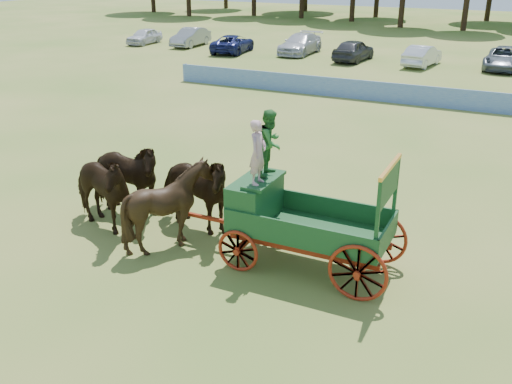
% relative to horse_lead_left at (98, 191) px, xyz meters
% --- Properties ---
extents(ground, '(160.00, 160.00, 0.00)m').
position_rel_horse_lead_left_xyz_m(ground, '(4.69, 0.78, -1.17)').
color(ground, olive).
rests_on(ground, ground).
extents(horse_lead_left, '(3.00, 1.92, 2.34)m').
position_rel_horse_lead_left_xyz_m(horse_lead_left, '(0.00, 0.00, 0.00)').
color(horse_lead_left, black).
rests_on(horse_lead_left, ground).
extents(horse_lead_right, '(2.79, 1.32, 2.34)m').
position_rel_horse_lead_left_xyz_m(horse_lead_right, '(0.00, 1.10, 0.00)').
color(horse_lead_right, black).
rests_on(horse_lead_right, ground).
extents(horse_wheel_left, '(2.54, 2.37, 2.34)m').
position_rel_horse_lead_left_xyz_m(horse_wheel_left, '(2.40, 0.00, 0.00)').
color(horse_wheel_left, black).
rests_on(horse_wheel_left, ground).
extents(horse_wheel_right, '(2.94, 1.72, 2.34)m').
position_rel_horse_lead_left_xyz_m(horse_wheel_right, '(2.40, 1.10, 0.00)').
color(horse_wheel_right, black).
rests_on(horse_wheel_right, ground).
extents(farm_dray, '(6.00, 2.00, 3.80)m').
position_rel_horse_lead_left_xyz_m(farm_dray, '(5.34, 0.59, 0.51)').
color(farm_dray, '#A32F10').
rests_on(farm_dray, ground).
extents(sponsor_banner, '(26.00, 0.08, 1.05)m').
position_rel_horse_lead_left_xyz_m(sponsor_banner, '(3.69, 18.78, -0.64)').
color(sponsor_banner, '#2055AE').
rests_on(sponsor_banner, ground).
extents(parked_cars, '(36.42, 7.30, 1.59)m').
position_rel_horse_lead_left_xyz_m(parked_cars, '(-3.16, 31.06, -0.42)').
color(parked_cars, silver).
rests_on(parked_cars, ground).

